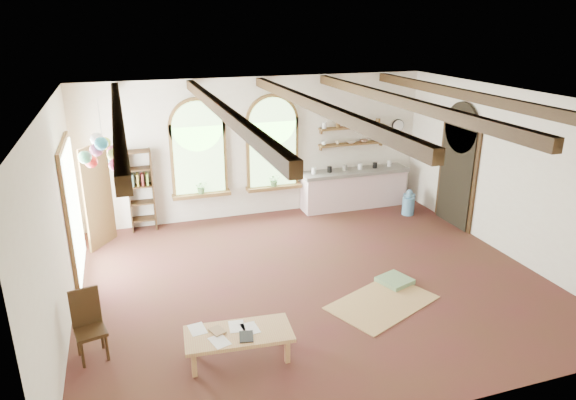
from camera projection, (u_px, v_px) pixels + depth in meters
name	position (u px, v px, depth m)	size (l,w,h in m)	color
floor	(312.00, 279.00, 9.17)	(8.00, 8.00, 0.00)	#4F2320
ceiling_beams	(315.00, 105.00, 8.14)	(6.20, 6.80, 0.18)	#392812
window_left	(199.00, 152.00, 11.28)	(1.30, 0.28, 2.20)	brown
window_right	(273.00, 146.00, 11.78)	(1.30, 0.28, 2.20)	brown
left_doorway	(73.00, 210.00, 9.23)	(0.10, 1.90, 2.50)	brown
right_doorway	(456.00, 177.00, 11.31)	(0.10, 1.30, 2.40)	black
kitchen_counter	(354.00, 188.00, 12.56)	(2.68, 0.62, 0.94)	beige
wall_shelf_lower	(353.00, 144.00, 12.36)	(1.70, 0.24, 0.04)	brown
wall_shelf_upper	(353.00, 127.00, 12.22)	(1.70, 0.24, 0.04)	brown
wall_clock	(398.00, 126.00, 12.67)	(0.32, 0.32, 0.04)	black
bookshelf	(141.00, 191.00, 11.05)	(0.53, 0.32, 1.80)	#392812
coffee_table	(239.00, 335.00, 6.92)	(1.50, 0.79, 0.41)	tan
side_chair	(91.00, 339.00, 6.98)	(0.47, 0.47, 0.99)	#392812
floor_mat	(382.00, 302.00, 8.40)	(1.73, 1.07, 0.02)	tan
floor_cushion	(395.00, 281.00, 9.03)	(0.51, 0.51, 0.09)	#6A8B60
water_jug_a	(409.00, 202.00, 12.35)	(0.28, 0.28, 0.54)	#5B97C5
water_jug_b	(408.00, 205.00, 12.13)	(0.28, 0.28, 0.54)	#5B97C5
balloon_cluster	(103.00, 153.00, 8.40)	(0.67, 0.77, 1.14)	silver
table_book	(212.00, 333.00, 6.87)	(0.17, 0.24, 0.02)	olive
tablet	(246.00, 337.00, 6.80)	(0.18, 0.26, 0.01)	black
potted_plant_left	(201.00, 187.00, 11.45)	(0.27, 0.23, 0.30)	#598C4C
potted_plant_right	(274.00, 180.00, 11.95)	(0.27, 0.23, 0.30)	#598C4C
shelf_cup_a	(324.00, 143.00, 12.11)	(0.12, 0.10, 0.10)	white
shelf_cup_b	(337.00, 142.00, 12.22)	(0.10, 0.10, 0.09)	beige
shelf_bowl_a	(351.00, 142.00, 12.33)	(0.22, 0.22, 0.05)	beige
shelf_bowl_b	(364.00, 141.00, 12.43)	(0.20, 0.20, 0.06)	#8C664C
shelf_vase	(377.00, 137.00, 12.51)	(0.18, 0.18, 0.19)	slate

